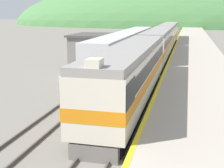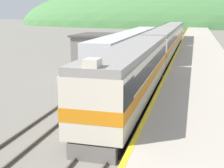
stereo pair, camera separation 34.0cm
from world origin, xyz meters
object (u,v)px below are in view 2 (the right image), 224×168
carriage_second (163,44)px  carriage_third (174,33)px  express_train_lead_car (132,73)px  siding_train (130,47)px

carriage_second → carriage_third: same height
carriage_second → carriage_third: 21.65m
carriage_third → express_train_lead_car: bearing=-90.0°
carriage_third → siding_train: size_ratio=0.67×
express_train_lead_car → carriage_second: express_train_lead_car is taller
express_train_lead_car → carriage_third: 42.71m
siding_train → express_train_lead_car: bearing=-78.1°
express_train_lead_car → carriage_third: (0.00, 42.71, -0.01)m
express_train_lead_car → carriage_second: 21.06m
carriage_second → carriage_third: (0.00, 21.65, 0.00)m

